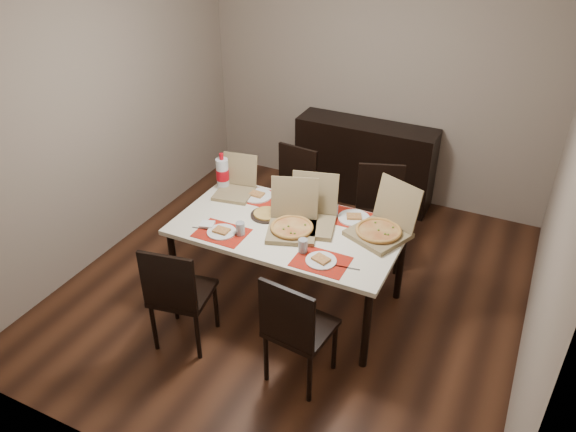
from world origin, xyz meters
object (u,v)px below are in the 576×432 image
Objects in this scene: chair_near_right at (296,327)px; chair_near_left at (178,293)px; dip_bowl at (306,217)px; chair_far_left at (291,190)px; dining_table at (288,234)px; soda_bottle at (223,174)px; sideboard at (364,162)px; chair_far_right at (379,211)px; pizza_box_center at (292,224)px.

chair_near_left is at bearing -177.32° from chair_near_right.
dip_bowl is at bearing 110.39° from chair_near_right.
chair_near_left and chair_far_left have the same top height.
dining_table is 1.04m from chair_far_left.
soda_bottle is (-0.88, 0.16, 0.13)m from dip_bowl.
sideboard is 0.83× the size of dining_table.
chair_near_right is at bearing -69.61° from dip_bowl.
chair_near_left is 0.95m from chair_near_right.
chair_far_left is at bearing 87.13° from chair_near_left.
pizza_box_center is (-0.42, -0.97, 0.30)m from chair_far_right.
chair_near_right is 1.00× the size of chair_far_right.
sideboard is at bearing 93.14° from dip_bowl.
pizza_box_center is at bearing -33.49° from dining_table.
dip_bowl is at bearing -56.91° from chair_far_left.
dip_bowl is 0.91m from soda_bottle.
dip_bowl is at bearing -117.06° from chair_far_right.
soda_bottle is (-0.38, -0.61, 0.38)m from chair_far_left.
chair_near_left is at bearing -121.12° from dining_table.
chair_far_left is at bearing 123.09° from dip_bowl.
dip_bowl is (0.59, 1.01, 0.26)m from chair_near_left.
pizza_box_center is at bearing -87.98° from sideboard.
sideboard is at bearing 99.41° from chair_near_right.
sideboard is 1.10m from chair_far_left.
chair_near_left reaches higher than sideboard.
chair_near_left is at bearing -75.75° from soda_bottle.
dining_table is at bearing -116.17° from dip_bowl.
pizza_box_center reaches higher than chair_near_left.
chair_near_right is at bearing -42.00° from soda_bottle.
chair_far_right is 0.90m from dip_bowl.
dining_table is at bearing -116.90° from chair_far_right.
dining_table is 0.89m from soda_bottle.
dip_bowl is at bearing 82.33° from pizza_box_center.
chair_near_left is 1.00× the size of chair_far_right.
chair_far_left reaches higher than sideboard.
pizza_box_center is (0.06, -0.04, 0.13)m from dining_table.
chair_near_left is 2.73× the size of soda_bottle.
chair_far_left is at bearing 116.37° from chair_near_right.
chair_far_right is at bearing 25.66° from soda_bottle.
chair_far_left is at bearing 57.90° from soda_bottle.
soda_bottle reaches higher than sideboard.
chair_far_right is (0.03, 1.73, 0.00)m from chair_near_right.
dip_bowl is at bearing -86.86° from sideboard.
chair_near_left is 1.19m from dip_bowl.
pizza_box_center is at bearing 54.98° from chair_near_left.
pizza_box_center is 3.82× the size of dip_bowl.
soda_bottle is at bearing 157.91° from dining_table.
sideboard is 11.05× the size of dip_bowl.
sideboard is 2.89× the size of pizza_box_center.
chair_far_left is (-0.42, 0.94, -0.17)m from dining_table.
chair_far_left is 2.73× the size of soda_bottle.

